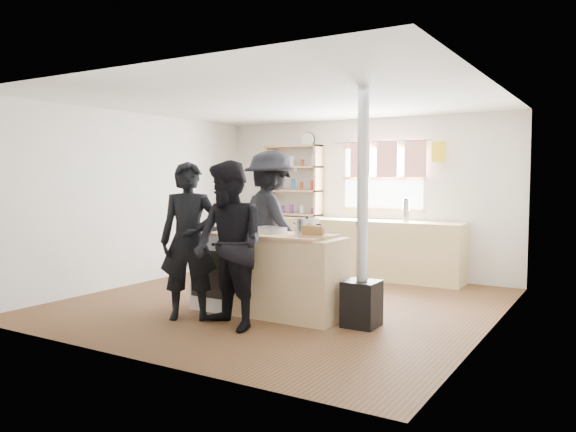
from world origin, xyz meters
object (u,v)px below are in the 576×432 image
object	(u,v)px
skillet_greens	(209,228)
roast_tray	(268,230)
person_far	(270,223)
stockpot_stove	(241,224)
thermos	(406,211)
person_near_left	(189,241)
person_near_right	(229,245)
cooking_island	(266,273)
flue_heater	(362,265)
stockpot_counter	(307,227)
bread_board	(314,232)

from	to	relation	value
skillet_greens	roast_tray	world-z (taller)	roast_tray
person_far	roast_tray	bearing A→B (deg)	145.80
roast_tray	stockpot_stove	world-z (taller)	stockpot_stove
thermos	person_near_left	xyz separation A→B (m)	(-1.28, -3.41, -0.19)
person_near_right	person_far	distance (m)	1.78
thermos	cooking_island	bearing A→B (deg)	-103.87
thermos	cooking_island	distance (m)	2.91
stockpot_stove	thermos	bearing A→B (deg)	67.32
person_near_right	thermos	bearing A→B (deg)	96.75
roast_tray	flue_heater	distance (m)	1.20
stockpot_stove	roast_tray	bearing A→B (deg)	-8.41
person_near_left	roast_tray	bearing A→B (deg)	15.24
stockpot_counter	bread_board	size ratio (longest dim) A/B	0.87
person_near_right	person_near_left	bearing A→B (deg)	-172.30
thermos	person_near_right	world-z (taller)	person_near_right
cooking_island	person_near_left	size ratio (longest dim) A/B	1.13
person_near_right	bread_board	bearing A→B (deg)	63.80
stockpot_stove	flue_heater	size ratio (longest dim) A/B	0.09
stockpot_counter	person_near_right	distance (m)	0.95
stockpot_stove	person_near_left	bearing A→B (deg)	-102.82
stockpot_stove	person_near_right	distance (m)	0.97
flue_heater	cooking_island	bearing A→B (deg)	-177.55
person_far	cooking_island	bearing A→B (deg)	144.72
stockpot_stove	bread_board	bearing A→B (deg)	-9.66
stockpot_stove	bread_board	xyz separation A→B (m)	(1.09, -0.19, -0.03)
flue_heater	person_near_right	world-z (taller)	flue_heater
stockpot_stove	flue_heater	bearing A→B (deg)	-1.92
stockpot_stove	person_near_right	size ratio (longest dim) A/B	0.12
roast_tray	person_near_left	distance (m)	0.91
person_near_left	bread_board	bearing A→B (deg)	-9.40
flue_heater	person_near_left	world-z (taller)	flue_heater
roast_tray	thermos	bearing A→B (deg)	75.94
bread_board	person_near_left	bearing A→B (deg)	-156.16
thermos	roast_tray	xyz separation A→B (m)	(-0.68, -2.73, -0.10)
roast_tray	person_near_right	size ratio (longest dim) A/B	0.24
cooking_island	stockpot_counter	xyz separation A→B (m)	(0.49, 0.07, 0.56)
flue_heater	person_near_right	distance (m)	1.40
skillet_greens	person_near_left	size ratio (longest dim) A/B	0.22
skillet_greens	stockpot_stove	distance (m)	0.39
cooking_island	bread_board	size ratio (longest dim) A/B	6.21
cooking_island	flue_heater	distance (m)	1.18
stockpot_counter	cooking_island	bearing A→B (deg)	-171.52
skillet_greens	flue_heater	bearing A→B (deg)	3.84
skillet_greens	roast_tray	distance (m)	0.78
bread_board	flue_heater	bearing A→B (deg)	14.61
stockpot_stove	person_far	world-z (taller)	person_far
roast_tray	stockpot_counter	distance (m)	0.49
flue_heater	person_near_left	bearing A→B (deg)	-158.70
person_near_left	flue_heater	bearing A→B (deg)	-11.94
stockpot_stove	person_far	size ratio (longest dim) A/B	0.11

